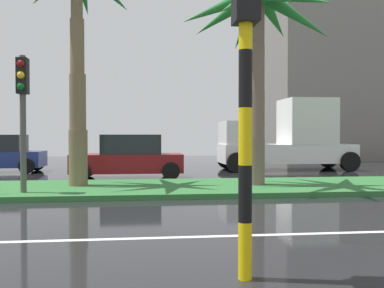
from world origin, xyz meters
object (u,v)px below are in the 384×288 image
(car_in_traffic_third, at_px, (129,157))
(palm_tree_centre_right, at_px, (258,23))
(box_truck_lead, at_px, (287,138))
(traffic_signal_foreground, at_px, (245,43))
(traffic_signal_median_right, at_px, (23,98))

(car_in_traffic_third, bearing_deg, palm_tree_centre_right, 135.45)
(palm_tree_centre_right, xyz_separation_m, box_truck_lead, (3.46, 7.15, -3.59))
(traffic_signal_foreground, distance_m, car_in_traffic_third, 12.21)
(box_truck_lead, bearing_deg, car_in_traffic_third, 22.51)
(palm_tree_centre_right, distance_m, car_in_traffic_third, 7.18)
(traffic_signal_foreground, xyz_separation_m, car_in_traffic_third, (-1.77, 11.92, -1.94))
(traffic_signal_median_right, bearing_deg, box_truck_lead, 38.61)
(palm_tree_centre_right, distance_m, traffic_signal_median_right, 7.22)
(traffic_signal_foreground, xyz_separation_m, box_truck_lead, (5.78, 15.05, -1.22))
(palm_tree_centre_right, relative_size, traffic_signal_foreground, 1.60)
(traffic_signal_foreground, height_order, box_truck_lead, traffic_signal_foreground)
(palm_tree_centre_right, xyz_separation_m, traffic_signal_foreground, (-2.31, -7.90, -2.38))
(traffic_signal_median_right, relative_size, traffic_signal_foreground, 0.92)
(traffic_signal_foreground, distance_m, box_truck_lead, 16.17)
(traffic_signal_median_right, relative_size, box_truck_lead, 0.58)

